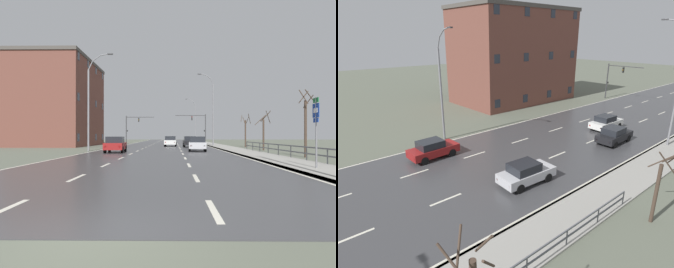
% 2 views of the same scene
% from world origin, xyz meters
% --- Properties ---
extents(ground_plane, '(160.00, 160.00, 0.12)m').
position_xyz_m(ground_plane, '(0.00, 48.00, -0.06)').
color(ground_plane, '#5B6051').
extents(road_asphalt_strip, '(14.00, 120.00, 0.03)m').
position_xyz_m(road_asphalt_strip, '(0.00, 60.00, 0.01)').
color(road_asphalt_strip, '#3D3D3F').
rests_on(road_asphalt_strip, ground).
extents(street_lamp_left_bank, '(2.72, 0.24, 10.50)m').
position_xyz_m(street_lamp_left_bank, '(-7.41, 29.02, 5.12)').
color(street_lamp_left_bank, slate).
rests_on(street_lamp_left_bank, ground).
extents(traffic_signal_left, '(5.68, 0.36, 5.61)m').
position_xyz_m(traffic_signal_left, '(-6.78, 59.02, 3.77)').
color(traffic_signal_left, '#38383A').
rests_on(traffic_signal_left, ground).
extents(car_far_right, '(2.02, 4.20, 1.57)m').
position_xyz_m(car_far_right, '(4.04, 28.91, 0.80)').
color(car_far_right, '#B7B7BC').
rests_on(car_far_right, ground).
extents(car_distant, '(1.94, 4.16, 1.57)m').
position_xyz_m(car_distant, '(1.08, 44.10, 0.80)').
color(car_distant, silver).
rests_on(car_distant, ground).
extents(car_near_left, '(1.91, 4.14, 1.57)m').
position_xyz_m(car_near_left, '(3.86, 40.88, 0.80)').
color(car_near_left, black).
rests_on(car_near_left, ground).
extents(car_far_left, '(1.94, 4.16, 1.57)m').
position_xyz_m(car_far_left, '(-4.17, 26.07, 0.80)').
color(car_far_left, maroon).
rests_on(car_far_left, ground).
extents(brick_building, '(10.79, 17.96, 13.81)m').
position_xyz_m(brick_building, '(-16.97, 46.74, 6.92)').
color(brick_building, brown).
rests_on(brick_building, ground).
extents(bare_tree_mid, '(1.73, 1.78, 4.51)m').
position_xyz_m(bare_tree_mid, '(11.70, 31.17, 2.10)').
color(bare_tree_mid, '#423328').
rests_on(bare_tree_mid, ground).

